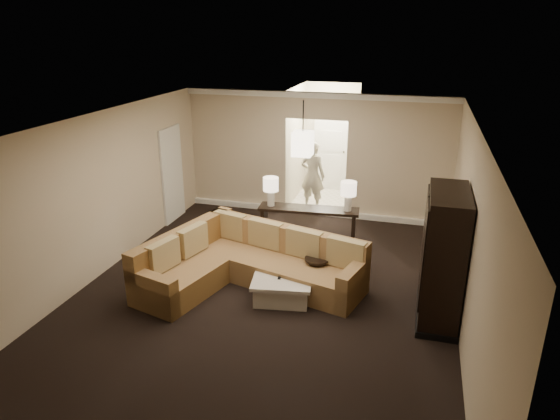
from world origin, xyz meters
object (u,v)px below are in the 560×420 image
(drink_table, at_px, (317,266))
(person, at_px, (313,172))
(sectional_sofa, at_px, (246,264))
(armoire, at_px, (442,259))
(console_table, at_px, (308,222))
(coffee_table, at_px, (283,286))

(drink_table, height_order, person, person)
(drink_table, bearing_deg, person, 103.46)
(person, bearing_deg, sectional_sofa, 97.43)
(sectional_sofa, relative_size, armoire, 1.82)
(console_table, relative_size, drink_table, 3.87)
(coffee_table, xyz_separation_m, drink_table, (0.45, 0.50, 0.18))
(sectional_sofa, xyz_separation_m, drink_table, (1.18, 0.24, 0.00))
(coffee_table, relative_size, armoire, 0.54)
(armoire, distance_m, person, 4.97)
(coffee_table, relative_size, console_table, 0.53)
(coffee_table, height_order, person, person)
(coffee_table, xyz_separation_m, console_table, (-0.07, 2.17, 0.26))
(armoire, xyz_separation_m, drink_table, (-1.93, 0.41, -0.58))
(console_table, bearing_deg, sectional_sofa, -113.81)
(armoire, xyz_separation_m, person, (-2.81, 4.10, -0.04))
(sectional_sofa, bearing_deg, person, 100.97)
(sectional_sofa, relative_size, drink_table, 6.96)
(armoire, relative_size, drink_table, 3.82)
(sectional_sofa, bearing_deg, drink_table, 26.87)
(sectional_sofa, height_order, console_table, sectional_sofa)
(coffee_table, bearing_deg, console_table, 91.84)
(armoire, height_order, person, armoire)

